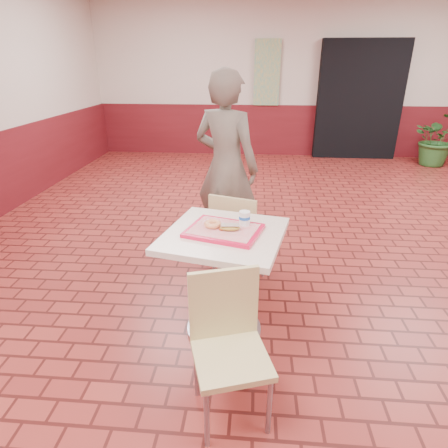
# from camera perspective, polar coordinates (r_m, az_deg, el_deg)

# --- Properties ---
(room_shell) EXTENTS (8.01, 10.01, 3.01)m
(room_shell) POSITION_cam_1_polar(r_m,az_deg,el_deg) (3.03, 20.64, 16.31)
(room_shell) COLOR maroon
(room_shell) RESTS_ON ground
(wainscot_band) EXTENTS (8.00, 10.00, 1.00)m
(wainscot_band) POSITION_cam_1_polar(r_m,az_deg,el_deg) (3.28, 18.18, -1.16)
(wainscot_band) COLOR #561015
(wainscot_band) RESTS_ON ground
(corridor_doorway) EXTENTS (1.60, 0.22, 2.20)m
(corridor_doorway) POSITION_cam_1_polar(r_m,az_deg,el_deg) (8.07, 19.90, 17.21)
(corridor_doorway) COLOR black
(corridor_doorway) RESTS_ON ground
(promo_poster) EXTENTS (0.50, 0.03, 1.20)m
(promo_poster) POSITION_cam_1_polar(r_m,az_deg,el_deg) (7.85, 6.58, 21.90)
(promo_poster) COLOR gray
(promo_poster) RESTS_ON wainscot_band
(main_table) EXTENTS (0.74, 0.74, 0.78)m
(main_table) POSITION_cam_1_polar(r_m,az_deg,el_deg) (2.55, -0.00, -6.53)
(main_table) COLOR beige
(main_table) RESTS_ON ground
(chair_main_front) EXTENTS (0.48, 0.48, 0.82)m
(chair_main_front) POSITION_cam_1_polar(r_m,az_deg,el_deg) (2.07, 0.62, -17.10)
(chair_main_front) COLOR #D3C17F
(chair_main_front) RESTS_ON ground
(chair_main_back) EXTENTS (0.49, 0.49, 0.85)m
(chair_main_back) POSITION_cam_1_polar(r_m,az_deg,el_deg) (3.10, 1.94, -1.91)
(chair_main_back) COLOR tan
(chair_main_back) RESTS_ON ground
(customer) EXTENTS (0.76, 0.65, 1.77)m
(customer) POSITION_cam_1_polar(r_m,az_deg,el_deg) (3.58, 0.33, 8.59)
(customer) COLOR #675D50
(customer) RESTS_ON ground
(serving_tray) EXTENTS (0.46, 0.36, 0.03)m
(serving_tray) POSITION_cam_1_polar(r_m,az_deg,el_deg) (2.43, -0.00, -1.00)
(serving_tray) COLOR red
(serving_tray) RESTS_ON main_table
(ring_donut) EXTENTS (0.13, 0.13, 0.04)m
(ring_donut) POSITION_cam_1_polar(r_m,az_deg,el_deg) (2.44, -1.73, -0.01)
(ring_donut) COLOR #F6965A
(ring_donut) RESTS_ON serving_tray
(long_john_donut) EXTENTS (0.14, 0.07, 0.04)m
(long_john_donut) POSITION_cam_1_polar(r_m,az_deg,el_deg) (2.39, 0.87, -0.54)
(long_john_donut) COLOR #B29334
(long_john_donut) RESTS_ON serving_tray
(paper_cup) EXTENTS (0.07, 0.07, 0.09)m
(paper_cup) POSITION_cam_1_polar(r_m,az_deg,el_deg) (2.46, 3.15, 0.92)
(paper_cup) COLOR white
(paper_cup) RESTS_ON serving_tray
(potted_plant) EXTENTS (1.02, 0.93, 0.98)m
(potted_plant) POSITION_cam_1_polar(r_m,az_deg,el_deg) (8.10, 29.88, 11.14)
(potted_plant) COLOR #285D25
(potted_plant) RESTS_ON ground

